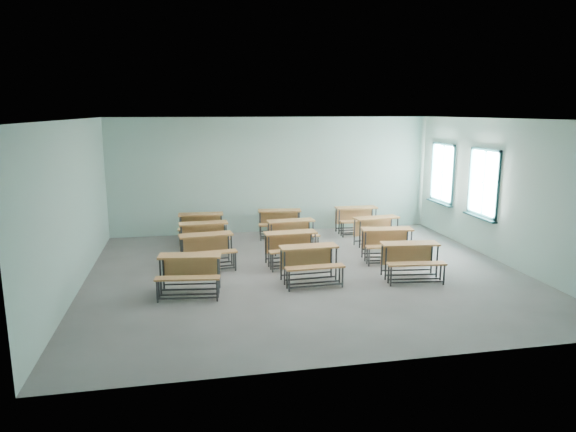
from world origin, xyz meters
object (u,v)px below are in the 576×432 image
desk_unit_r2c0 (204,233)px  desk_unit_r3c0 (201,223)px  desk_unit_r1c2 (388,240)px  desk_unit_r0c1 (310,259)px  desk_unit_r3c1 (280,219)px  desk_unit_r0c0 (190,268)px  desk_unit_r3c2 (357,216)px  desk_unit_r2c2 (378,227)px  desk_unit_r1c0 (207,246)px  desk_unit_r2c1 (292,230)px  desk_unit_r0c2 (411,255)px  desk_unit_r1c1 (292,243)px

desk_unit_r2c0 → desk_unit_r3c0: same height
desk_unit_r1c2 → desk_unit_r0c1: bearing=-144.2°
desk_unit_r3c0 → desk_unit_r3c1: same height
desk_unit_r0c0 → desk_unit_r3c2: same height
desk_unit_r0c0 → desk_unit_r2c0: same height
desk_unit_r0c1 → desk_unit_r3c2: same height
desk_unit_r1c2 → desk_unit_r2c2: 1.29m
desk_unit_r1c0 → desk_unit_r0c0: bearing=-110.5°
desk_unit_r1c2 → desk_unit_r2c1: 2.37m
desk_unit_r2c0 → desk_unit_r3c1: 2.41m
desk_unit_r2c1 → desk_unit_r2c0: bearing=171.9°
desk_unit_r0c2 → desk_unit_r3c1: size_ratio=1.00×
desk_unit_r0c0 → desk_unit_r3c1: (2.44, 4.05, 0.00)m
desk_unit_r0c2 → desk_unit_r1c0: size_ratio=1.00×
desk_unit_r0c0 → desk_unit_r2c2: same height
desk_unit_r0c2 → desk_unit_r3c2: bearing=93.5°
desk_unit_r2c0 → desk_unit_r2c1: size_ratio=0.99×
desk_unit_r0c0 → desk_unit_r2c1: (2.49, 2.67, 0.00)m
desk_unit_r3c0 → desk_unit_r1c2: bearing=-29.8°
desk_unit_r0c2 → desk_unit_r2c1: size_ratio=1.02×
desk_unit_r0c0 → desk_unit_r0c2: same height
desk_unit_r3c1 → desk_unit_r2c0: bearing=-142.5°
desk_unit_r0c1 → desk_unit_r2c0: bearing=125.2°
desk_unit_r0c0 → desk_unit_r3c0: (0.33, 3.95, 0.00)m
desk_unit_r2c0 → desk_unit_r2c2: bearing=-5.7°
desk_unit_r1c1 → desk_unit_r2c2: (2.47, 1.17, 0.00)m
desk_unit_r2c1 → desk_unit_r3c1: same height
desk_unit_r2c0 → desk_unit_r2c1: same height
desk_unit_r0c0 → desk_unit_r0c2: bearing=7.5°
desk_unit_r0c1 → desk_unit_r3c0: size_ratio=0.99×
desk_unit_r0c1 → desk_unit_r2c1: same height
desk_unit_r1c1 → desk_unit_r2c0: size_ratio=1.00×
desk_unit_r0c2 → desk_unit_r2c1: 3.27m
desk_unit_r0c2 → desk_unit_r3c0: bearing=142.8°
desk_unit_r2c1 → desk_unit_r1c0: bearing=-157.6°
desk_unit_r1c0 → desk_unit_r3c0: same height
desk_unit_r1c1 → desk_unit_r2c1: 1.26m
desk_unit_r0c1 → desk_unit_r3c2: size_ratio=1.01×
desk_unit_r0c0 → desk_unit_r2c1: same height
desk_unit_r3c1 → desk_unit_r0c1: bearing=-84.7°
desk_unit_r1c1 → desk_unit_r3c1: size_ratio=0.96×
desk_unit_r0c1 → desk_unit_r0c2: 2.07m
desk_unit_r0c2 → desk_unit_r0c0: bearing=-173.0°
desk_unit_r1c0 → desk_unit_r1c1: size_ratio=1.04×
desk_unit_r2c2 → desk_unit_r1c0: bearing=-174.6°
desk_unit_r1c0 → desk_unit_r2c1: (2.11, 1.06, 0.00)m
desk_unit_r0c2 → desk_unit_r3c0: 5.67m
desk_unit_r0c2 → desk_unit_r1c1: same height
desk_unit_r2c2 → desk_unit_r0c1: bearing=-141.9°
desk_unit_r0c0 → desk_unit_r1c0: (0.39, 1.61, 0.00)m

